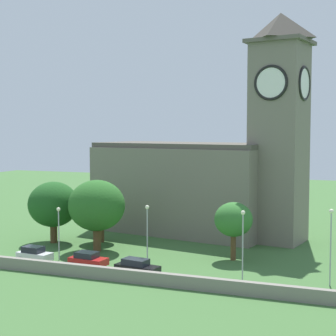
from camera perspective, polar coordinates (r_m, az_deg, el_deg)
The scene contains 14 objects.
ground_plane at distance 70.90m, azimuth 1.52°, elevation -8.22°, with size 200.00×200.00×0.00m, color #3D6633.
church at distance 78.11m, azimuth 3.98°, elevation -0.61°, with size 32.39×16.70×30.37m.
quay_barrier at distance 54.90m, azimuth -4.74°, elevation -11.22°, with size 41.66×0.70×1.30m, color gray.
car_white at distance 63.97m, azimuth -13.93°, elevation -8.85°, with size 4.18×2.37×1.86m.
car_red at distance 60.75m, azimuth -8.45°, elevation -9.54°, with size 4.31×2.57×1.69m.
car_black at distance 56.90m, azimuth -3.29°, elevation -10.40°, with size 4.93×2.63×1.76m.
streetlamp_west_mid at distance 63.74m, azimuth -11.47°, elevation -5.85°, with size 0.44×0.44×6.19m.
streetlamp_central at distance 58.70m, azimuth -2.21°, elevation -6.18°, with size 0.44×0.44×6.98m.
streetlamp_east_mid at distance 54.49m, azimuth 7.90°, elevation -6.93°, with size 0.44×0.44×7.13m.
streetlamp_east_end at distance 54.66m, azimuth 16.81°, elevation -6.80°, with size 0.44×0.44×7.52m.
tree_riverside_west at distance 73.62m, azimuth -12.01°, elevation -3.79°, with size 6.69×6.69×8.18m.
tree_riverside_east at distance 73.03m, azimuth -7.01°, elevation -4.37°, with size 4.52×4.52×6.48m.
tree_churchyard at distance 63.01m, azimuth 6.92°, elevation -5.45°, with size 4.43×4.43×6.75m.
tree_by_tower at distance 67.66m, azimuth -7.53°, elevation -3.96°, with size 7.04×7.04×8.89m.
Camera 1 is at (23.03, -50.31, 15.18)m, focal length 57.77 mm.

